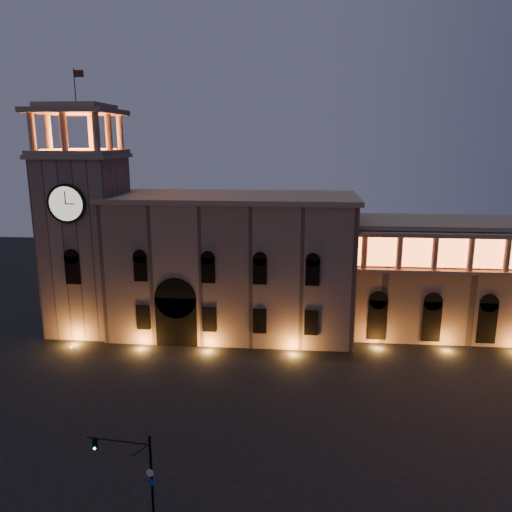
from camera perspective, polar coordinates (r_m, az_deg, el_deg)
name	(u,v)px	position (r m, az deg, el deg)	size (l,w,h in m)	color
ground	(222,422)	(46.31, -3.89, -18.38)	(160.00, 160.00, 0.00)	black
government_building	(232,264)	(63.39, -2.79, -0.96)	(30.80, 12.80, 17.60)	#896959
clock_tower	(86,234)	(66.77, -18.82, 2.35)	(9.80, 9.80, 32.40)	#896959
colonnade_wing	(503,277)	(69.91, 26.37, -2.21)	(40.60, 11.50, 14.50)	#836454
traffic_light	(140,475)	(35.67, -13.07, -23.21)	(4.48, 0.74, 6.16)	black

